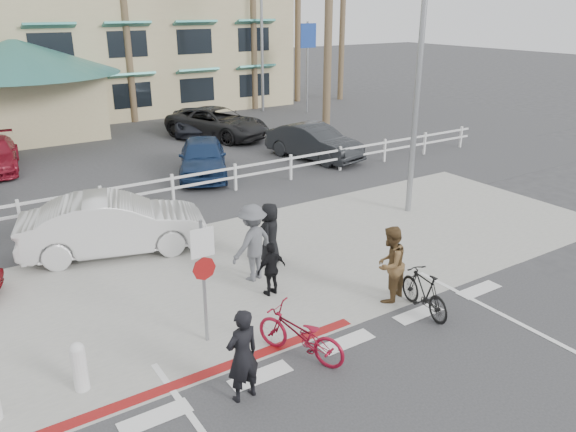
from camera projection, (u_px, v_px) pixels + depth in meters
ground at (366, 357)px, 10.75m from camera, size 140.00×140.00×0.00m
bike_path at (446, 417)px, 9.18m from camera, size 12.00×16.00×0.01m
sidewalk_plaza at (250, 270)px, 14.27m from camera, size 22.00×7.00×0.01m
cross_street at (187, 222)px, 17.40m from camera, size 40.00×5.00×0.01m
parking_lot at (100, 157)px, 24.84m from camera, size 50.00×16.00×0.01m
curb_red at (196, 378)px, 10.15m from camera, size 7.00×0.25×0.02m
rail_fence at (175, 188)px, 19.05m from camera, size 29.40×0.16×1.00m
building at (61, 17)px, 34.05m from camera, size 28.00×16.00×11.30m
sign_post at (204, 276)px, 10.78m from camera, size 0.50×0.10×2.90m
bollard_0 at (79, 366)px, 9.69m from camera, size 0.26×0.26×0.95m
streetlight_0 at (419, 70)px, 16.79m from camera, size 0.60×2.00×9.00m
streetlight_1 at (262, 32)px, 34.01m from camera, size 0.60×2.00×9.50m
info_sign at (307, 67)px, 34.15m from camera, size 1.20×0.16×5.60m
palm_5 at (123, 1)px, 30.07m from camera, size 4.00×4.00×13.00m
palm_9 at (343, 2)px, 37.76m from camera, size 4.00×4.00×13.00m
bike_red at (300, 334)px, 10.59m from camera, size 1.37×2.01×1.00m
rider_red at (243, 356)px, 9.34m from camera, size 0.67×0.48×1.71m
bike_black at (424, 292)px, 12.17m from camera, size 0.75×1.70×0.99m
rider_black at (390, 264)px, 12.54m from camera, size 1.05×0.94×1.78m
pedestrian_a at (252, 243)px, 13.49m from camera, size 1.41×1.07×1.93m
pedestrian_child at (271, 269)px, 12.86m from camera, size 0.79×0.37×1.30m
pedestrian_b at (270, 234)px, 14.39m from camera, size 0.95×0.93×1.65m
car_white_sedan at (115, 225)px, 15.05m from camera, size 5.13×2.93×1.60m
lot_car_2 at (203, 157)px, 21.90m from camera, size 3.48×4.77×1.51m
lot_car_3 at (314, 142)px, 24.31m from camera, size 2.57×4.79×1.50m
lot_car_5 at (193, 121)px, 29.29m from camera, size 3.48×4.88×1.23m
lot_car_6 at (218, 123)px, 28.21m from camera, size 4.50×5.99×1.51m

